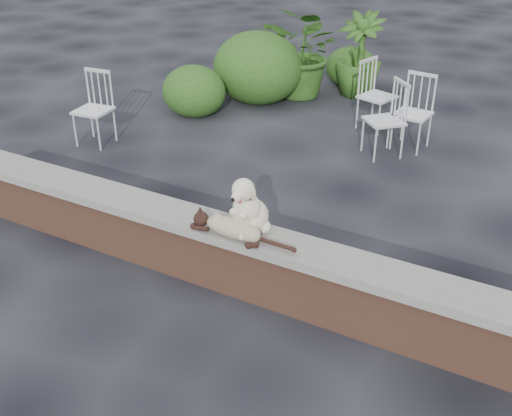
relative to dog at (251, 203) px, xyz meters
The scene contains 12 objects.
ground 0.89m from the dog, behind, with size 60.00×60.00×0.00m, color black.
brick_wall 0.65m from the dog, behind, with size 6.00×0.30×0.50m, color brown.
capstone 0.41m from the dog, behind, with size 6.20×0.40×0.08m, color slate.
dog is the anchor object (origin of this frame).
cat 0.24m from the dog, 118.07° to the right, with size 1.09×0.26×0.19m, color tan, non-canonical shape.
chair_a 3.82m from the dog, 151.52° to the left, with size 0.56×0.56×0.94m, color white, non-canonical shape.
chair_e 4.12m from the dog, 94.74° to the left, with size 0.56×0.56×0.94m, color white, non-canonical shape.
chair_d 3.28m from the dog, 89.40° to the left, with size 0.56×0.56×0.94m, color white, non-canonical shape.
chair_b 3.68m from the dog, 85.70° to the left, with size 0.56×0.56×0.94m, color white, non-canonical shape.
potted_plant_a 5.16m from the dog, 110.18° to the left, with size 1.27×1.10×1.41m, color #224914.
potted_plant_b 5.45m from the dog, 101.49° to the left, with size 0.72×0.72×1.28m, color #224914.
shrubbery 4.96m from the dog, 117.78° to the left, with size 2.39×3.19×1.10m.
Camera 1 is at (2.40, -3.75, 3.19)m, focal length 43.60 mm.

